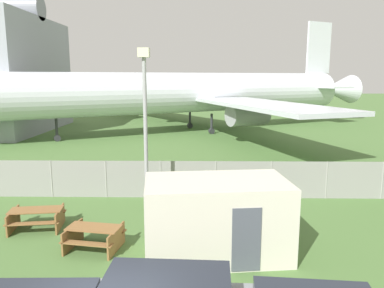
% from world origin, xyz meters
% --- Properties ---
extents(perimeter_fence, '(56.07, 0.07, 1.75)m').
position_xyz_m(perimeter_fence, '(-0.00, 10.71, 0.87)').
color(perimeter_fence, gray).
rests_on(perimeter_fence, ground).
extents(airplane, '(42.92, 35.76, 11.89)m').
position_xyz_m(airplane, '(0.67, 31.88, 3.92)').
color(airplane, silver).
rests_on(airplane, ground).
extents(portable_cabin, '(4.66, 2.99, 2.41)m').
position_xyz_m(portable_cabin, '(2.32, 5.15, 1.20)').
color(portable_cabin, beige).
rests_on(portable_cabin, ground).
extents(picnic_bench_near_cabin, '(1.92, 1.66, 0.76)m').
position_xyz_m(picnic_bench_near_cabin, '(-1.64, 5.39, 0.47)').
color(picnic_bench_near_cabin, brown).
rests_on(picnic_bench_near_cabin, ground).
extents(picnic_bench_open_grass, '(2.04, 1.65, 0.76)m').
position_xyz_m(picnic_bench_open_grass, '(-4.22, 6.98, 0.48)').
color(picnic_bench_open_grass, brown).
rests_on(picnic_bench_open_grass, ground).
extents(light_mast, '(0.44, 0.44, 6.66)m').
position_xyz_m(light_mast, '(-0.41, 8.99, 4.16)').
color(light_mast, '#99999E').
rests_on(light_mast, ground).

